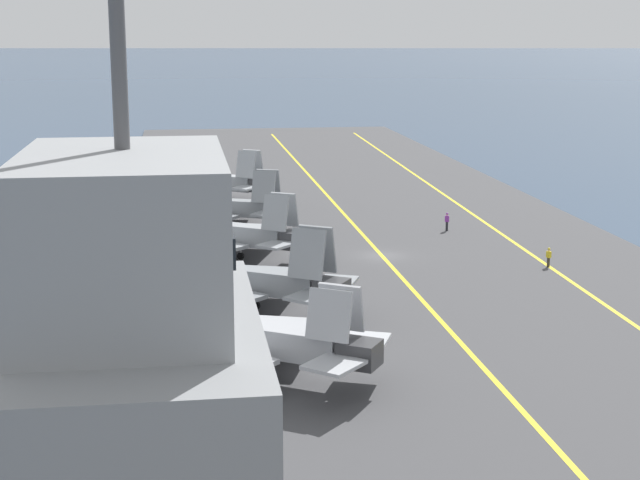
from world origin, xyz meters
name	(u,v)px	position (x,y,z in m)	size (l,w,h in m)	color
ground_plane	(382,260)	(0.00, 0.00, 0.00)	(2000.00, 2000.00, 0.00)	#2D425B
carrier_deck	(382,258)	(0.00, 0.00, 0.20)	(224.93, 47.63, 0.40)	#424244
deck_stripe_foul_line	(526,251)	(0.00, -13.10, 0.40)	(202.44, 0.36, 0.01)	yellow
deck_stripe_centerline	(382,256)	(0.00, 0.00, 0.40)	(202.44, 0.36, 0.01)	yellow
parked_jet_nearest	(240,337)	(-28.37, 14.07, 2.72)	(13.24, 16.71, 5.87)	#A8AAAF
parked_jet_second	(237,278)	(-15.65, 13.45, 2.85)	(13.13, 16.51, 6.54)	gray
parked_jet_third	(225,234)	(-0.15, 13.54, 2.80)	(13.65, 15.09, 6.17)	#93999E
parked_jet_fourth	(215,207)	(13.23, 13.86, 2.68)	(14.04, 15.86, 6.13)	gray
parked_jet_fifth	(209,182)	(27.38, 13.96, 3.04)	(13.20, 14.95, 6.40)	#9EA3A8
crew_yellow_vest	(549,256)	(-6.04, -12.81, 1.30)	(0.45, 0.37, 1.65)	#383328
crew_purple_vest	(447,221)	(9.57, -8.46, 1.39)	(0.41, 0.46, 1.80)	#232328
island_tower	(132,424)	(-50.87, 18.93, 7.14)	(14.74, 8.35, 23.87)	gray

